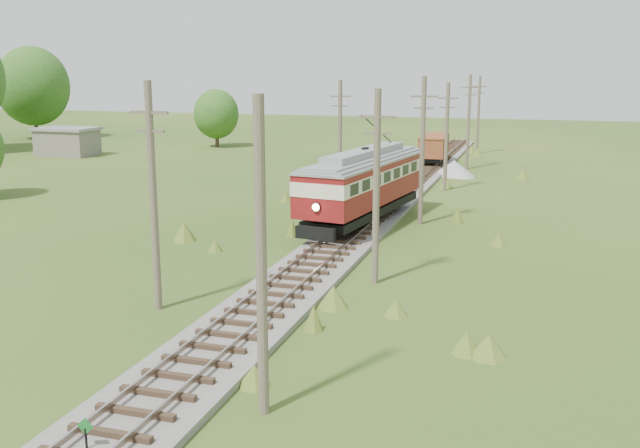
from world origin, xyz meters
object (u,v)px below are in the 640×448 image
(gravel_pile, at_px, (455,169))
(gondola, at_px, (434,147))
(streetcar, at_px, (365,180))
(switch_marker, at_px, (86,434))

(gravel_pile, bearing_deg, gondola, 114.91)
(streetcar, xyz_separation_m, gondola, (0.00, 28.91, -0.96))
(switch_marker, xyz_separation_m, streetcar, (0.20, 27.97, 2.21))
(switch_marker, bearing_deg, gondola, 89.80)
(switch_marker, relative_size, streetcar, 0.08)
(gravel_pile, bearing_deg, switch_marker, -93.46)
(streetcar, bearing_deg, gravel_pile, 91.15)
(streetcar, relative_size, gravel_pile, 3.45)
(streetcar, distance_m, gravel_pile, 23.02)
(streetcar, relative_size, gondola, 1.83)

